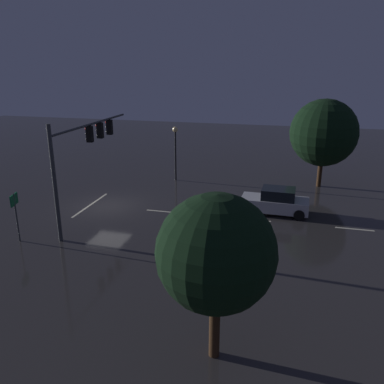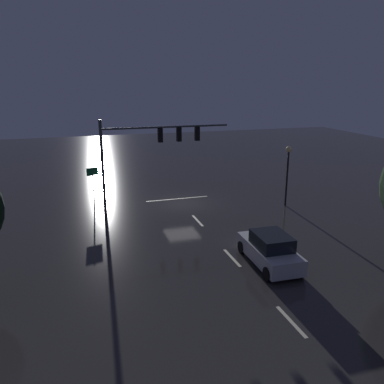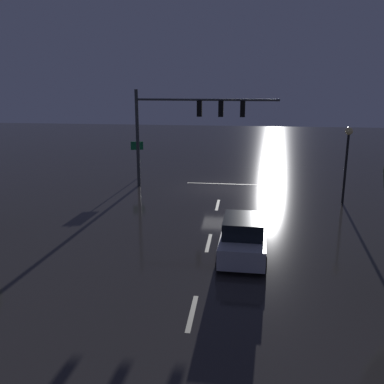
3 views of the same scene
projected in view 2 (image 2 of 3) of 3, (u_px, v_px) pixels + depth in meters
name	position (u px, v px, depth m)	size (l,w,h in m)	color
ground_plane	(182.00, 203.00, 30.29)	(80.00, 80.00, 0.00)	#2D2B2B
traffic_signal_assembly	(151.00, 144.00, 28.44)	(9.37, 0.47, 6.47)	#383A3D
lane_dash_far	(198.00, 221.00, 26.62)	(2.20, 0.16, 0.01)	beige
lane_dash_mid	(232.00, 258.00, 21.10)	(2.20, 0.16, 0.01)	beige
lane_dash_near	(291.00, 321.00, 15.58)	(2.20, 0.16, 0.01)	beige
stop_bar	(177.00, 199.00, 31.44)	(5.00, 0.16, 0.01)	beige
car_approaching	(270.00, 250.00, 20.17)	(2.01, 4.41, 1.70)	#B7B7BC
street_lamp_left_kerb	(288.00, 164.00, 28.92)	(0.44, 0.44, 4.48)	black
route_sign	(93.00, 177.00, 30.00)	(0.88, 0.29, 2.78)	#383A3D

